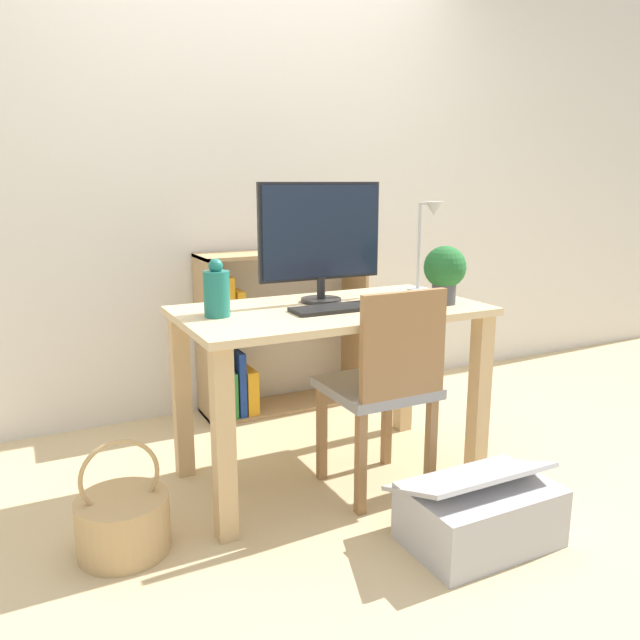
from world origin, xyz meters
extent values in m
plane|color=#CCB284|center=(0.00, 0.00, 0.00)|extent=(10.00, 10.00, 0.00)
cube|color=silver|center=(0.00, 1.03, 1.30)|extent=(8.00, 0.05, 2.60)
cube|color=#D8BC8C|center=(0.00, 0.00, 0.72)|extent=(1.24, 0.67, 0.03)
cube|color=tan|center=(-0.56, -0.28, 0.35)|extent=(0.07, 0.07, 0.71)
cube|color=tan|center=(0.56, -0.28, 0.35)|extent=(0.07, 0.07, 0.71)
cube|color=tan|center=(-0.56, 0.28, 0.35)|extent=(0.07, 0.07, 0.71)
cube|color=tan|center=(0.56, 0.28, 0.35)|extent=(0.07, 0.07, 0.71)
cylinder|color=#232326|center=(0.02, 0.12, 0.75)|extent=(0.17, 0.17, 0.02)
cylinder|color=#232326|center=(0.02, 0.12, 0.80)|extent=(0.04, 0.04, 0.09)
cube|color=#232326|center=(0.02, 0.13, 1.04)|extent=(0.56, 0.02, 0.41)
cube|color=#192338|center=(0.02, 0.12, 1.04)|extent=(0.53, 0.03, 0.38)
cube|color=black|center=(0.01, -0.07, 0.75)|extent=(0.42, 0.14, 0.02)
cylinder|color=#1E7266|center=(-0.47, 0.04, 0.83)|extent=(0.10, 0.10, 0.17)
sphere|color=#1E7266|center=(-0.47, 0.04, 0.93)|extent=(0.05, 0.05, 0.05)
cylinder|color=#B7B7BC|center=(0.52, 0.12, 0.75)|extent=(0.10, 0.10, 0.02)
cylinder|color=#B7B7BC|center=(0.52, 0.12, 0.95)|extent=(0.02, 0.02, 0.39)
cylinder|color=#B7B7BC|center=(0.52, 0.07, 1.15)|extent=(0.01, 0.10, 0.01)
cone|color=#B7B7BC|center=(0.52, 0.02, 1.13)|extent=(0.08, 0.08, 0.06)
cylinder|color=#4C4C51|center=(0.46, -0.15, 0.78)|extent=(0.10, 0.10, 0.09)
sphere|color=#23662D|center=(0.46, -0.15, 0.89)|extent=(0.18, 0.18, 0.18)
cube|color=gray|center=(0.11, -0.18, 0.43)|extent=(0.40, 0.40, 0.04)
cube|color=olive|center=(0.11, -0.37, 0.65)|extent=(0.36, 0.03, 0.40)
cube|color=olive|center=(-0.05, -0.35, 0.21)|extent=(0.04, 0.04, 0.41)
cube|color=olive|center=(0.27, -0.35, 0.21)|extent=(0.04, 0.04, 0.41)
cube|color=olive|center=(-0.05, -0.02, 0.21)|extent=(0.04, 0.04, 0.41)
cube|color=olive|center=(0.27, -0.02, 0.21)|extent=(0.04, 0.04, 0.41)
cube|color=tan|center=(-0.29, 0.86, 0.44)|extent=(0.02, 0.28, 0.88)
cube|color=tan|center=(0.61, 0.86, 0.44)|extent=(0.02, 0.28, 0.88)
cube|color=tan|center=(0.16, 0.86, 0.01)|extent=(0.92, 0.28, 0.02)
cube|color=tan|center=(0.16, 0.86, 0.87)|extent=(0.92, 0.28, 0.02)
cube|color=tan|center=(0.16, 0.86, 0.44)|extent=(0.88, 0.28, 0.02)
cube|color=beige|center=(-0.24, 0.86, 0.20)|extent=(0.07, 0.24, 0.37)
cube|color=#2D7F38|center=(-0.17, 0.86, 0.14)|extent=(0.04, 0.24, 0.25)
cube|color=navy|center=(-0.13, 0.86, 0.19)|extent=(0.04, 0.24, 0.35)
cube|color=orange|center=(-0.07, 0.86, 0.14)|extent=(0.06, 0.24, 0.24)
cube|color=orange|center=(-0.24, 0.86, 0.61)|extent=(0.06, 0.24, 0.33)
cube|color=orange|center=(-0.18, 0.86, 0.61)|extent=(0.05, 0.24, 0.32)
cube|color=orange|center=(-0.12, 0.86, 0.57)|extent=(0.04, 0.24, 0.25)
cylinder|color=tan|center=(-0.90, -0.20, 0.10)|extent=(0.31, 0.31, 0.20)
torus|color=tan|center=(-0.90, -0.20, 0.28)|extent=(0.27, 0.02, 0.27)
cube|color=#B2B2B7|center=(0.22, -0.70, 0.11)|extent=(0.51, 0.34, 0.21)
cube|color=#B2B2B7|center=(0.22, -0.64, 0.22)|extent=(0.52, 0.33, 0.13)
camera|label=1|loc=(-1.17, -2.22, 1.24)|focal=35.00mm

